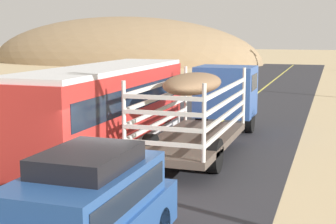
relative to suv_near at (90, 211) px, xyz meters
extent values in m
plane|color=#CCB284|center=(-1.03, 2.29, -1.15)|extent=(240.00, 240.00, 0.00)
cube|color=#2D2D33|center=(-1.03, 2.29, -1.14)|extent=(8.00, 120.00, 0.02)
cube|color=#D8CC4C|center=(-1.03, 2.29, -1.13)|extent=(0.16, 117.60, 0.00)
cube|color=#264C8C|center=(0.00, -0.07, 0.40)|extent=(1.75, 3.59, 0.80)
cube|color=#192333|center=(0.00, -0.07, 0.42)|extent=(1.79, 3.22, 0.44)
cube|color=black|center=(0.00, -0.02, 0.98)|extent=(1.42, 2.07, 0.36)
cylinder|color=black|center=(-0.82, 1.51, -0.75)|extent=(0.26, 0.76, 0.76)
cube|color=#3359A5|center=(-0.34, 13.68, 0.67)|extent=(2.50, 2.20, 2.20)
cube|color=#192333|center=(-0.34, 13.68, 1.12)|extent=(2.53, 1.54, 0.70)
cube|color=brown|center=(-0.34, 8.28, -0.43)|extent=(2.50, 6.40, 0.24)
cylinder|color=silver|center=(-1.53, 11.42, 0.79)|extent=(0.12, 0.12, 2.20)
cylinder|color=silver|center=(0.85, 11.42, 0.79)|extent=(0.12, 0.12, 2.20)
cylinder|color=silver|center=(-1.53, 5.14, 0.79)|extent=(0.12, 0.12, 2.20)
cylinder|color=silver|center=(0.85, 5.14, 0.79)|extent=(0.12, 0.12, 2.20)
cube|color=silver|center=(-1.55, 8.28, 0.13)|extent=(0.08, 6.30, 0.12)
cube|color=silver|center=(0.87, 8.28, 0.13)|extent=(0.08, 6.30, 0.12)
cube|color=silver|center=(-0.34, 5.12, 0.13)|extent=(2.40, 0.08, 0.12)
cube|color=silver|center=(-1.55, 8.28, 0.57)|extent=(0.08, 6.30, 0.12)
cube|color=silver|center=(0.87, 8.28, 0.57)|extent=(0.08, 6.30, 0.12)
cube|color=silver|center=(-0.34, 5.12, 0.57)|extent=(2.40, 0.08, 0.12)
cube|color=silver|center=(-1.55, 8.28, 1.01)|extent=(0.08, 6.30, 0.12)
cube|color=silver|center=(0.87, 8.28, 1.01)|extent=(0.08, 6.30, 0.12)
cube|color=silver|center=(-0.34, 5.12, 1.01)|extent=(2.40, 0.08, 0.12)
cube|color=silver|center=(-1.55, 8.28, 1.45)|extent=(0.08, 6.30, 0.12)
cube|color=silver|center=(0.87, 8.28, 1.45)|extent=(0.08, 6.30, 0.12)
cube|color=silver|center=(-0.34, 5.12, 1.45)|extent=(2.40, 0.08, 0.12)
ellipsoid|color=#8C6B4C|center=(-0.34, 8.28, 1.54)|extent=(1.75, 3.84, 0.70)
cylinder|color=black|center=(-1.43, 13.68, -0.58)|extent=(0.32, 1.10, 1.10)
cylinder|color=black|center=(0.75, 13.68, -0.58)|extent=(0.32, 1.10, 1.10)
cylinder|color=black|center=(-1.43, 7.00, -0.58)|extent=(0.32, 1.10, 1.10)
cylinder|color=black|center=(0.75, 7.00, -0.58)|extent=(0.32, 1.10, 1.10)
cube|color=red|center=(-3.44, 7.83, 0.57)|extent=(2.50, 10.00, 2.70)
cube|color=white|center=(-3.44, 7.83, 2.00)|extent=(2.45, 9.80, 0.16)
cube|color=#192333|center=(-3.44, 7.83, 1.04)|extent=(2.54, 9.20, 0.80)
cube|color=silver|center=(-3.44, 7.83, -0.58)|extent=(2.53, 9.80, 0.36)
cylinder|color=black|center=(-4.54, 11.08, -0.63)|extent=(0.30, 1.00, 1.00)
cylinder|color=black|center=(-2.34, 11.08, -0.63)|extent=(0.30, 1.00, 1.00)
cylinder|color=black|center=(-4.54, 4.58, -0.63)|extent=(0.30, 1.00, 1.00)
cylinder|color=black|center=(-2.34, 4.58, -0.63)|extent=(0.30, 1.00, 1.00)
ellipsoid|color=#997C5A|center=(-25.26, 58.23, -1.15)|extent=(41.09, 19.32, 13.20)
camera|label=1|loc=(4.14, -7.81, 3.26)|focal=52.97mm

